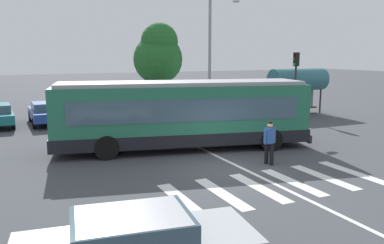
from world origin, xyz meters
name	(u,v)px	position (x,y,z in m)	size (l,w,h in m)	color
ground_plane	(233,169)	(0.00, 0.00, 0.00)	(160.00, 160.00, 0.00)	#424449
city_transit_bus	(182,114)	(-0.42, 3.76, 1.59)	(11.66, 4.90, 3.06)	black
pedestrian_crossing_street	(270,140)	(1.61, -0.03, 0.97)	(0.57, 0.42, 1.72)	black
foreground_sedan	(136,244)	(-5.50, -5.82, 0.77)	(4.70, 2.39, 1.35)	black
parked_car_blue	(47,112)	(-5.38, 13.31, 0.77)	(1.96, 4.54, 1.35)	black
parked_car_red	(89,110)	(-2.84, 13.19, 0.77)	(1.94, 4.53, 1.35)	black
parked_car_champagne	(128,107)	(-0.15, 13.65, 0.77)	(2.05, 4.59, 1.35)	black
parked_car_charcoal	(168,104)	(2.74, 13.59, 0.77)	(1.98, 4.56, 1.35)	black
parked_car_white	(199,102)	(5.25, 13.76, 0.77)	(1.98, 4.55, 1.35)	black
traffic_light_far_corner	(296,74)	(9.98, 8.90, 2.95)	(0.33, 0.32, 4.37)	#28282B
bus_stop_shelter	(298,81)	(11.18, 10.09, 2.42)	(4.33, 1.54, 3.25)	#28282B
twin_arm_street_lamp	(210,43)	(4.81, 11.31, 5.00)	(4.46, 0.32, 8.01)	#939399
background_tree_right	(158,54)	(3.56, 17.74, 4.25)	(3.90, 3.90, 6.68)	brown
crosswalk_painted_stripes	(276,184)	(0.38, -2.18, 0.00)	(7.21, 3.11, 0.01)	silver
lane_center_line	(216,156)	(0.38, 2.00, 0.00)	(0.16, 24.00, 0.01)	silver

